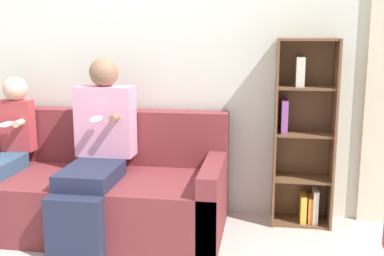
{
  "coord_description": "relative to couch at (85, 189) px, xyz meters",
  "views": [
    {
      "loc": [
        1.08,
        -2.72,
        1.43
      ],
      "look_at": [
        0.57,
        0.6,
        0.76
      ],
      "focal_mm": 45.0,
      "sensor_mm": 36.0,
      "label": 1
    }
  ],
  "objects": [
    {
      "name": "back_wall",
      "position": [
        0.24,
        0.47,
        0.99
      ],
      "size": [
        10.0,
        0.06,
        2.55
      ],
      "color": "silver",
      "rests_on": "ground_plane"
    },
    {
      "name": "adult_seated",
      "position": [
        0.14,
        -0.11,
        0.36
      ],
      "size": [
        0.43,
        0.83,
        1.25
      ],
      "color": "#232842",
      "rests_on": "ground_plane"
    },
    {
      "name": "bookshelf",
      "position": [
        1.6,
        0.33,
        0.38
      ],
      "size": [
        0.44,
        0.28,
        1.39
      ],
      "color": "brown",
      "rests_on": "ground_plane"
    },
    {
      "name": "couch",
      "position": [
        0.0,
        0.0,
        0.0
      ],
      "size": [
        2.08,
        0.9,
        0.84
      ],
      "color": "maroon",
      "rests_on": "ground_plane"
    }
  ]
}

